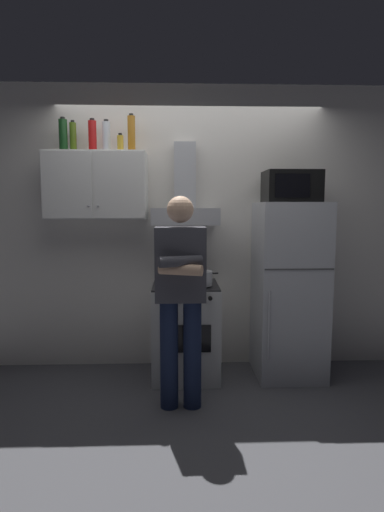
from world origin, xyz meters
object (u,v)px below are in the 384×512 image
(microwave, at_px, (291,187))
(bottle_wine_green, at_px, (63,135))
(bottle_vodka_clear, at_px, (106,137))
(cooking_pot, at_px, (201,278))
(bottle_spice_jar, at_px, (120,143))
(bottle_soda_red, at_px, (92,136))
(upper_cabinet, at_px, (97,186))
(person_standing, at_px, (181,294))
(bottle_liquor_amber, at_px, (131,134))
(range_hood, at_px, (185,203))
(refrigerator, at_px, (289,290))
(stove_oven, at_px, (186,330))
(bottle_olive_oil, at_px, (73,137))

(microwave, distance_m, bottle_wine_green, 2.09)
(microwave, distance_m, bottle_vodka_clear, 1.72)
(cooking_pot, height_order, bottle_spice_jar, bottle_spice_jar)
(bottle_vodka_clear, xyz_separation_m, bottle_soda_red, (-0.13, 0.01, 0.00))
(microwave, bearing_deg, bottle_vodka_clear, 175.92)
(upper_cabinet, relative_size, bottle_spice_jar, 5.67)
(microwave, xyz_separation_m, person_standing, (-1.00, -0.62, -0.84))
(person_standing, bearing_deg, bottle_liquor_amber, 120.07)
(range_hood, xyz_separation_m, cooking_pot, (0.13, -0.25, -0.66))
(refrigerator, distance_m, microwave, 0.94)
(stove_oven, xyz_separation_m, person_standing, (-0.05, -0.61, 0.47))
(refrigerator, relative_size, bottle_liquor_amber, 4.74)
(upper_cabinet, height_order, bottle_spice_jar, bottle_spice_jar)
(cooking_pot, distance_m, bottle_liquor_amber, 1.44)
(bottle_olive_oil, relative_size, bottle_wine_green, 0.92)
(bottle_soda_red, xyz_separation_m, bottle_liquor_amber, (0.35, -0.01, 0.02))
(stove_oven, relative_size, bottle_liquor_amber, 2.59)
(bottle_spice_jar, bearing_deg, refrigerator, -3.43)
(stove_oven, height_order, microwave, microwave)
(upper_cabinet, xyz_separation_m, bottle_olive_oil, (-0.20, 0.02, 0.43))
(bottle_wine_green, xyz_separation_m, bottle_liquor_amber, (0.61, 0.00, 0.02))
(range_hood, xyz_separation_m, refrigerator, (0.95, -0.13, -0.80))
(refrigerator, distance_m, bottle_spice_jar, 2.02)
(upper_cabinet, relative_size, refrigerator, 0.56)
(person_standing, xyz_separation_m, bottle_liquor_amber, (-0.43, 0.74, 1.31))
(refrigerator, height_order, bottle_olive_oil, bottle_olive_oil)
(range_hood, xyz_separation_m, bottle_spice_jar, (-0.58, -0.03, 0.53))
(range_hood, height_order, refrigerator, range_hood)
(upper_cabinet, bearing_deg, stove_oven, -8.90)
(bottle_vodka_clear, bearing_deg, microwave, -4.08)
(bottle_soda_red, bearing_deg, refrigerator, -4.62)
(range_hood, xyz_separation_m, bottle_soda_red, (-0.83, 0.02, 0.59))
(microwave, bearing_deg, upper_cabinet, 176.52)
(range_hood, xyz_separation_m, bottle_vodka_clear, (-0.70, 0.01, 0.59))
(microwave, bearing_deg, range_hood, 173.54)
(stove_oven, bearing_deg, upper_cabinet, 171.10)
(microwave, relative_size, bottle_olive_oil, 1.73)
(refrigerator, bearing_deg, microwave, 90.90)
(bottle_liquor_amber, bearing_deg, bottle_soda_red, 178.93)
(cooking_pot, height_order, bottle_liquor_amber, bottle_liquor_amber)
(bottle_wine_green, bearing_deg, bottle_spice_jar, -4.89)
(upper_cabinet, distance_m, range_hood, 0.81)
(bottle_soda_red, bearing_deg, person_standing, -43.88)
(stove_oven, distance_m, bottle_liquor_amber, 1.85)
(bottle_olive_oil, xyz_separation_m, bottle_vodka_clear, (0.30, -0.01, 0.00))
(cooking_pot, distance_m, bottle_spice_jar, 1.40)
(upper_cabinet, relative_size, range_hood, 1.20)
(stove_oven, bearing_deg, refrigerator, 0.04)
(bottle_vodka_clear, bearing_deg, upper_cabinet, -172.95)
(range_hood, height_order, cooking_pot, range_hood)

